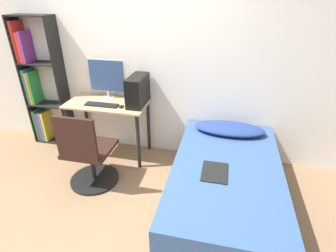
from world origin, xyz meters
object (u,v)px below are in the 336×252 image
Objects in this scene: pc_tower at (138,91)px; bookshelf at (39,88)px; keyboard at (102,105)px; office_chair at (89,158)px; monitor at (107,77)px; bed at (225,186)px.

bookshelf is at bearing 175.73° from pc_tower.
pc_tower is (0.43, 0.15, 0.17)m from keyboard.
office_chair is at bearing -84.91° from keyboard.
bookshelf is 1.45m from office_chair.
monitor is (1.03, 0.02, 0.22)m from bookshelf.
office_chair is 1.08m from monitor.
monitor reaches higher than bed.
monitor is (-0.08, 0.83, 0.69)m from office_chair.
monitor is 1.17× the size of pc_tower.
keyboard is (0.03, -0.28, -0.26)m from monitor.
bed is 1.51m from pc_tower.
monitor is at bearing 1.35° from bookshelf.
office_chair is 2.19× the size of pc_tower.
bookshelf is 4.24× the size of keyboard.
monitor is at bearing 96.27° from keyboard.
pc_tower reaches higher than bed.
bed is 1.97m from monitor.
monitor is (-1.60, 0.85, 0.79)m from bed.
monitor reaches higher than pc_tower.
monitor is 0.39m from keyboard.
bookshelf is at bearing 166.39° from keyboard.
bed is at bearing -17.37° from bookshelf.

